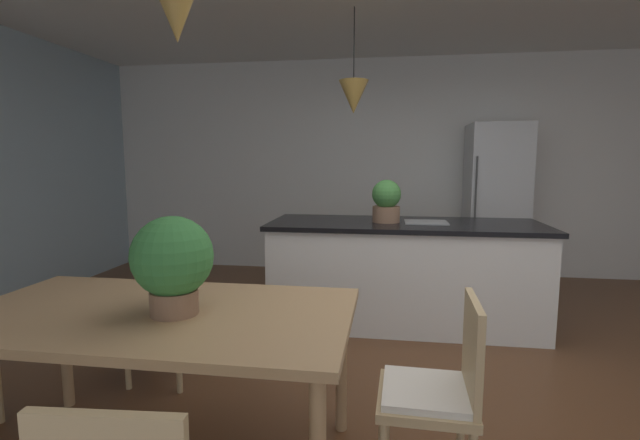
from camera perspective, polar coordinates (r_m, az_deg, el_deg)
ground_plane at (r=3.02m, az=16.19°, el=-21.46°), size 10.00×8.40×0.04m
wall_back_kitchen at (r=5.90m, az=12.56°, el=6.54°), size 10.00×0.12×2.70m
dining_table at (r=2.23m, az=-19.92°, el=-12.34°), size 1.77×0.97×0.76m
chair_far_left at (r=3.20m, az=-18.73°, el=-10.28°), size 0.41×0.41×0.87m
chair_kitchen_end at (r=2.08m, az=14.74°, el=-20.03°), size 0.41×0.41×0.87m
kitchen_island at (r=4.05m, az=10.53°, el=-6.45°), size 2.33×0.90×0.91m
refrigerator at (r=5.64m, az=21.27°, el=1.86°), size 0.65×0.67×1.85m
pendant_over_table at (r=2.14m, az=-17.70°, el=23.69°), size 0.19×0.19×0.78m
pendant_over_island_main at (r=3.98m, az=4.27°, el=15.27°), size 0.25×0.25×0.87m
potted_plant_on_island at (r=3.95m, az=8.39°, el=2.42°), size 0.25×0.25×0.37m
potted_plant_on_table at (r=2.07m, az=-18.15°, el=-4.93°), size 0.36×0.36×0.44m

